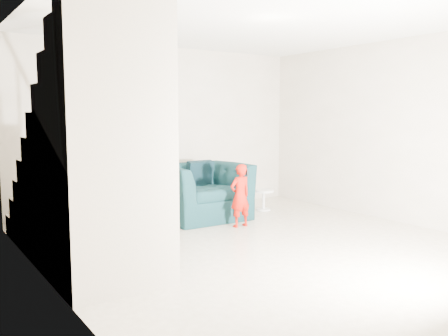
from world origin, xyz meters
The scene contains 12 objects.
floor centered at (0.00, 0.00, 0.00)m, with size 5.50×5.50×0.00m, color gray.
ceiling centered at (0.00, 0.00, 2.70)m, with size 5.50×5.50×0.00m, color silver.
back_wall centered at (0.00, 2.75, 1.35)m, with size 5.00×5.00×0.00m, color #A59B86.
left_wall centered at (-2.50, 0.00, 1.35)m, with size 5.50×5.50×0.00m, color #A59B86.
right_wall centered at (2.50, 0.00, 1.35)m, with size 5.50×5.50×0.00m, color #A59B86.
armchair centered at (0.20, 1.88, 0.42)m, with size 1.29×1.13×0.84m, color black.
toddler centered at (0.36, 1.10, 0.45)m, with size 0.33×0.22×0.90m, color #AA1305.
side_table centered at (1.39, 1.84, 0.23)m, with size 0.35×0.35×0.35m.
staircase centered at (-2.00, 0.55, 0.95)m, with size 1.02×3.03×3.62m.
cushion centered at (0.30, 2.13, 0.66)m, with size 0.44×0.12×0.41m, color black.
throw centered at (-0.37, 1.81, 0.53)m, with size 0.05×0.46×0.52m, color black.
phone centered at (0.44, 1.05, 0.78)m, with size 0.02×0.05×0.10m, color black.
Camera 1 is at (-3.57, -4.28, 1.59)m, focal length 38.00 mm.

